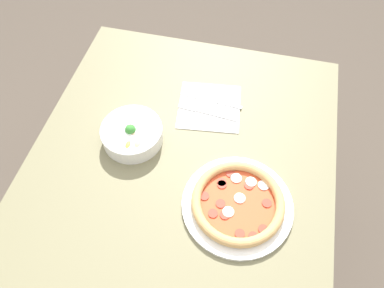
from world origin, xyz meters
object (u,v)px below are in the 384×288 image
(pizza, at_px, (238,203))
(knife, at_px, (214,101))
(bowl, at_px, (132,133))
(fork, at_px, (208,113))

(pizza, relative_size, knife, 1.46)
(bowl, xyz_separation_m, fork, (0.15, -0.20, -0.03))
(bowl, height_order, knife, bowl)
(pizza, xyz_separation_m, knife, (0.35, 0.14, -0.01))
(fork, distance_m, knife, 0.05)
(pizza, relative_size, fork, 1.54)
(pizza, xyz_separation_m, fork, (0.30, 0.14, -0.01))
(bowl, bearing_deg, fork, -53.28)
(knife, bearing_deg, pizza, 116.55)
(bowl, relative_size, fork, 0.94)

